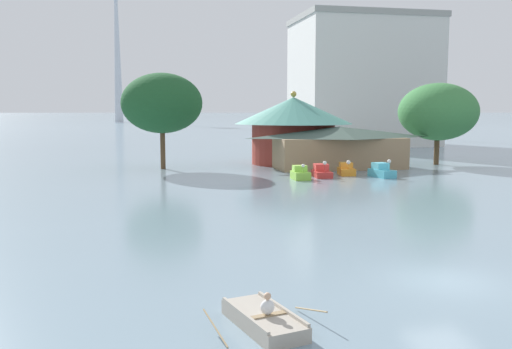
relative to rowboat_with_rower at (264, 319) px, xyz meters
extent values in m
plane|color=gray|center=(7.68, 3.04, -0.25)|extent=(2000.00, 2000.00, 0.00)
cube|color=#ADA393|center=(0.00, 0.01, -0.03)|extent=(2.14, 3.52, 0.45)
cube|color=#ADA393|center=(-0.62, -0.15, 0.25)|extent=(0.87, 3.05, 0.10)
cube|color=#ADA393|center=(0.61, 0.17, 0.25)|extent=(0.87, 3.05, 0.10)
cube|color=#997F5B|center=(0.06, -0.23, 0.22)|extent=(1.19, 0.52, 0.04)
ellipsoid|color=white|center=(0.06, -0.23, 0.47)|extent=(0.51, 0.42, 0.46)
sphere|color=tan|center=(0.06, -0.23, 0.80)|extent=(0.22, 0.22, 0.22)
cylinder|color=tan|center=(-1.54, -0.47, 0.06)|extent=(0.51, 1.80, 0.51)
cylinder|color=tan|center=(1.57, 0.33, 0.06)|extent=(0.51, 1.80, 0.51)
cube|color=#8CCC3F|center=(11.12, 33.78, 0.11)|extent=(1.52, 2.41, 0.73)
cube|color=#A0E24F|center=(11.13, 34.08, 0.76)|extent=(1.26, 1.10, 0.55)
cylinder|color=#8CCC3F|center=(11.09, 32.84, 0.73)|extent=(0.14, 0.14, 0.50)
sphere|color=white|center=(11.09, 32.84, 1.14)|extent=(0.31, 0.31, 0.31)
cube|color=red|center=(13.65, 35.06, 0.04)|extent=(1.79, 2.97, 0.59)
cube|color=#E8423C|center=(13.68, 35.42, 0.67)|extent=(1.42, 1.39, 0.66)
cylinder|color=red|center=(13.54, 33.93, 0.70)|extent=(0.14, 0.14, 0.72)
sphere|color=white|center=(13.54, 33.93, 1.23)|extent=(0.36, 0.36, 0.36)
cube|color=orange|center=(16.59, 36.16, 0.09)|extent=(1.88, 2.68, 0.69)
cube|color=gold|center=(16.65, 36.47, 0.71)|extent=(1.42, 1.31, 0.55)
cylinder|color=orange|center=(16.41, 35.19, 0.67)|extent=(0.14, 0.14, 0.48)
sphere|color=white|center=(16.41, 35.19, 1.12)|extent=(0.40, 0.40, 0.40)
cube|color=#4CB7CC|center=(19.31, 33.79, 0.12)|extent=(1.93, 2.99, 0.74)
cube|color=#5DCDE2|center=(19.25, 34.13, 0.81)|extent=(1.44, 1.45, 0.63)
cylinder|color=#4CB7CC|center=(19.51, 32.69, 0.85)|extent=(0.14, 0.14, 0.72)
sphere|color=white|center=(19.51, 32.69, 1.39)|extent=(0.36, 0.36, 0.36)
cube|color=#9E7F5B|center=(18.08, 42.23, 1.45)|extent=(14.04, 5.59, 3.40)
pyramid|color=#42564C|center=(18.08, 42.23, 3.76)|extent=(15.17, 6.42, 1.23)
cylinder|color=#993328|center=(14.52, 48.43, 2.14)|extent=(9.91, 9.91, 4.78)
cone|color=teal|center=(14.52, 48.43, 6.11)|extent=(14.02, 14.02, 3.17)
sphere|color=#B7993D|center=(14.52, 48.43, 8.05)|extent=(0.70, 0.70, 0.70)
cylinder|color=brown|center=(-1.06, 45.74, 1.70)|extent=(0.54, 0.54, 3.91)
ellipsoid|color=#1E5128|center=(-1.06, 45.74, 6.92)|extent=(8.78, 8.78, 6.53)
cylinder|color=brown|center=(30.81, 43.82, 1.18)|extent=(0.60, 0.60, 2.87)
ellipsoid|color=#3D7F42|center=(30.81, 43.82, 5.97)|extent=(9.21, 9.21, 6.71)
cube|color=silver|center=(36.49, 80.29, 10.79)|extent=(23.67, 17.41, 22.09)
cube|color=#999993|center=(36.49, 80.29, 22.33)|extent=(24.14, 17.76, 1.00)
cone|color=silver|center=(-13.14, 266.90, 47.74)|extent=(4.17, 4.17, 95.99)
camera|label=1|loc=(-3.53, -15.62, 6.29)|focal=38.87mm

